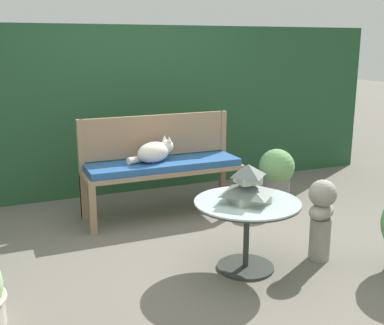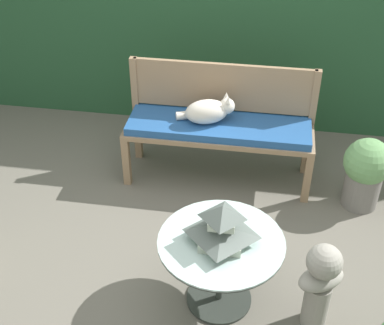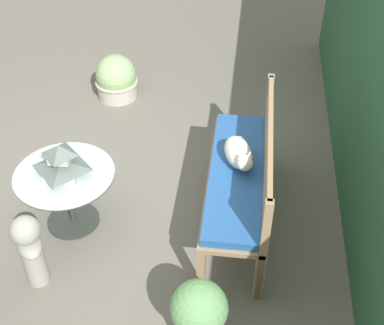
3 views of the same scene
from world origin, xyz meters
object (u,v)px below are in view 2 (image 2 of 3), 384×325
object	(u,v)px
cat	(208,111)
patio_table	(221,254)
garden_bench	(219,131)
pagoda_birdhouse	(222,226)
garden_bust	(320,282)
potted_plant_bench_right	(366,171)

from	to	relation	value
cat	patio_table	bearing A→B (deg)	-98.59
garden_bench	cat	distance (m)	0.20
pagoda_birdhouse	garden_bust	bearing A→B (deg)	-7.82
patio_table	cat	bearing A→B (deg)	101.06
cat	garden_bust	size ratio (longest dim) A/B	0.74
cat	garden_bench	bearing A→B (deg)	-20.03
garden_bench	garden_bust	bearing A→B (deg)	-61.08
pagoda_birdhouse	potted_plant_bench_right	size ratio (longest dim) A/B	0.57
cat	pagoda_birdhouse	size ratio (longest dim) A/B	1.40
garden_bench	patio_table	bearing A→B (deg)	-82.64
garden_bench	pagoda_birdhouse	xyz separation A→B (m)	(0.17, -1.35, 0.18)
garden_bust	potted_plant_bench_right	size ratio (longest dim) A/B	1.08
pagoda_birdhouse	potted_plant_bench_right	xyz separation A→B (m)	(1.02, 1.17, -0.33)
pagoda_birdhouse	patio_table	bearing A→B (deg)	116.57
cat	patio_table	xyz separation A→B (m)	(0.26, -1.35, -0.23)
cat	potted_plant_bench_right	xyz separation A→B (m)	(1.28, -0.17, -0.33)
patio_table	potted_plant_bench_right	bearing A→B (deg)	49.12
garden_bench	garden_bust	distance (m)	1.64
cat	pagoda_birdhouse	distance (m)	1.37
pagoda_birdhouse	garden_bench	bearing A→B (deg)	97.36
patio_table	potted_plant_bench_right	size ratio (longest dim) A/B	1.30
garden_bench	patio_table	distance (m)	1.36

